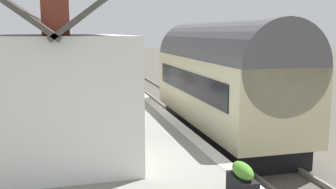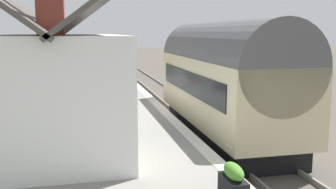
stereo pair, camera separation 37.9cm
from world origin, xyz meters
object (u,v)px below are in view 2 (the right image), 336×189
planter_edge_far (37,84)px  planter_bench_left (233,181)px  planter_bench_right (107,72)px  station_building (60,85)px  train (224,79)px  planter_corner_building (100,81)px  planter_by_door (89,68)px  bench_mid_platform (92,74)px  station_sign_board (130,66)px  bench_platform_end (90,85)px

planter_edge_far → planter_bench_left: size_ratio=1.15×
planter_bench_right → station_building: bearing=171.4°
train → planter_bench_right: train is taller
planter_corner_building → planter_by_door: size_ratio=0.76×
bench_mid_platform → planter_edge_far: bearing=142.4°
station_sign_board → planter_bench_right: bearing=9.8°
station_building → station_sign_board: size_ratio=4.30×
bench_platform_end → bench_mid_platform: bearing=-2.5°
station_building → bench_platform_end: bearing=-7.1°
train → bench_platform_end: bearing=41.8°
planter_bench_right → planter_by_door: planter_by_door is taller
bench_mid_platform → planter_corner_building: (-1.73, -0.38, -0.21)m
bench_mid_platform → bench_platform_end: bearing=177.5°
bench_platform_end → planter_by_door: 8.11m
train → bench_platform_end: size_ratio=6.25×
bench_mid_platform → planter_edge_far: bench_mid_platform is taller
bench_mid_platform → planter_edge_far: (-3.58, 2.75, -0.01)m
planter_edge_far → planter_by_door: (6.89, -2.66, 0.07)m
train → station_sign_board: 7.68m
planter_bench_left → planter_edge_far: bearing=19.7°
planter_by_door → station_building: bearing=176.1°
station_building → planter_bench_left: (-4.39, -3.22, -1.29)m
planter_bench_right → planter_edge_far: planter_edge_far is taller
station_building → planter_bench_right: bearing=-8.6°
planter_bench_right → station_sign_board: 5.29m
station_building → planter_edge_far: 9.22m
station_building → station_sign_board: bearing=-17.9°
train → planter_bench_left: 7.40m
bench_mid_platform → planter_bench_right: (2.33, -1.08, -0.09)m
bench_mid_platform → station_sign_board: (-2.82, -1.98, 0.71)m
bench_mid_platform → planter_bench_left: bearing=-173.1°
planter_edge_far → planter_by_door: bearing=-21.1°
bench_mid_platform → planter_by_door: 3.31m
planter_bench_right → train: bearing=-164.6°
planter_bench_right → planter_edge_far: 7.05m
bench_mid_platform → planter_corner_building: size_ratio=1.88×
train → planter_bench_right: 12.90m
station_building → planter_by_door: station_building is taller
planter_corner_building → planter_by_door: (5.04, 0.48, 0.27)m
station_building → planter_bench_right: size_ratio=9.10×
planter_corner_building → planter_bench_right: bearing=-9.8°
planter_edge_far → planter_by_door: size_ratio=0.88×
bench_platform_end → planter_corner_building: 3.14m
planter_by_door → planter_edge_far: bearing=158.9°
planter_corner_building → planter_by_door: planter_by_door is taller
station_sign_board → planter_edge_far: bearing=99.1°
bench_platform_end → station_sign_board: station_sign_board is taller
train → planter_bench_left: bearing=160.4°
bench_platform_end → planter_bench_right: (7.14, -1.29, -0.09)m
station_building → bench_mid_platform: size_ratio=4.76×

